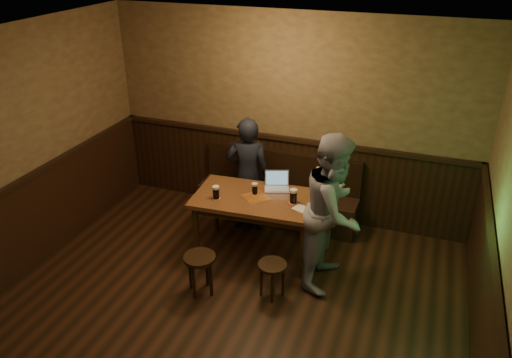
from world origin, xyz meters
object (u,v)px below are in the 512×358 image
object	(u,v)px
pub_table	(256,205)
stool_left	(200,263)
person_grey	(334,211)
laptop	(277,184)
bench	(278,198)
pint_mid	(255,189)
pint_right	(293,196)
pint_left	(216,192)
person_suit	(248,175)
stool_right	(272,270)

from	to	relation	value
pub_table	stool_left	world-z (taller)	pub_table
stool_left	person_grey	xyz separation A→B (m)	(1.29, 0.75, 0.51)
pub_table	laptop	xyz separation A→B (m)	(0.16, 0.31, 0.16)
bench	pub_table	size ratio (longest dim) A/B	1.43
stool_left	pint_mid	xyz separation A→B (m)	(0.27, 1.00, 0.48)
bench	pint_right	xyz separation A→B (m)	(0.46, -0.88, 0.57)
pint_mid	pint_right	distance (m)	0.50
pub_table	pint_mid	bearing A→B (deg)	116.88
pint_left	person_grey	distance (m)	1.41
pint_right	laptop	xyz separation A→B (m)	(-0.30, 0.29, -0.03)
stool_left	bench	bearing A→B (deg)	80.29
person_suit	person_grey	world-z (taller)	person_grey
person_grey	pint_left	bearing A→B (deg)	95.62
person_suit	person_grey	size ratio (longest dim) A/B	0.88
bench	person_grey	bearing A→B (deg)	-48.06
bench	stool_right	bearing A→B (deg)	-74.33
stool_right	pint_mid	bearing A→B (deg)	122.11
pub_table	stool_right	world-z (taller)	pub_table
bench	stool_right	world-z (taller)	bench
bench	person_suit	bearing A→B (deg)	-131.64
stool_left	person_grey	distance (m)	1.58
pub_table	pint_left	world-z (taller)	pint_left
pint_right	laptop	size ratio (longest dim) A/B	0.49
laptop	person_suit	distance (m)	0.53
pint_mid	person_suit	bearing A→B (deg)	119.92
stool_left	pint_mid	size ratio (longest dim) A/B	3.34
pub_table	laptop	world-z (taller)	laptop
pub_table	person_suit	distance (m)	0.64
stool_right	laptop	xyz separation A→B (m)	(-0.29, 1.03, 0.51)
bench	person_suit	xyz separation A→B (m)	(-0.31, -0.35, 0.48)
pub_table	stool_left	distance (m)	1.03
pub_table	stool_right	size ratio (longest dim) A/B	3.59
pint_mid	laptop	distance (m)	0.31
stool_left	stool_right	xyz separation A→B (m)	(0.77, 0.21, -0.04)
pub_table	pint_right	xyz separation A→B (m)	(0.46, 0.02, 0.19)
bench	pint_mid	size ratio (longest dim) A/B	15.22
stool_left	laptop	xyz separation A→B (m)	(0.47, 1.24, 0.46)
person_grey	stool_left	bearing A→B (deg)	125.33
person_suit	person_grey	bearing A→B (deg)	136.55
bench	pint_mid	world-z (taller)	bench
stool_left	pint_left	size ratio (longest dim) A/B	2.92
bench	person_suit	size ratio (longest dim) A/B	1.40
bench	pint_left	bearing A→B (deg)	-111.55
bench	laptop	size ratio (longest dim) A/B	6.11
stool_right	person_grey	bearing A→B (deg)	45.85
pub_table	person_grey	size ratio (longest dim) A/B	0.85
stool_right	laptop	world-z (taller)	laptop
pub_table	pint_left	bearing A→B (deg)	-159.37
pint_mid	pub_table	bearing A→B (deg)	-59.29
laptop	pint_mid	bearing A→B (deg)	-149.53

